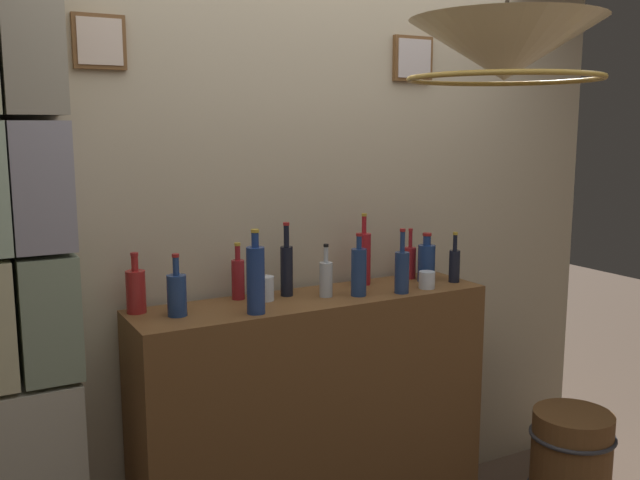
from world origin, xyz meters
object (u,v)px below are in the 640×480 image
at_px(liquor_bottle_vermouth, 136,290).
at_px(liquor_bottle_sherry, 426,262).
at_px(liquor_bottle_tequila, 287,268).
at_px(liquor_bottle_amaro, 256,279).
at_px(liquor_bottle_whiskey, 402,271).
at_px(liquor_bottle_vodka, 359,271).
at_px(liquor_bottle_brandy, 454,264).
at_px(liquor_bottle_rum, 364,258).
at_px(wooden_barrel, 571,463).
at_px(liquor_bottle_mezcal, 326,278).
at_px(glass_tumbler_highball, 427,280).
at_px(liquor_bottle_bourbon, 238,278).
at_px(pendant_lamp, 505,52).
at_px(liquor_bottle_scotch, 410,261).
at_px(glass_tumbler_rocks, 265,288).
at_px(liquor_bottle_gin, 177,294).

distance_m(liquor_bottle_vermouth, liquor_bottle_sherry, 1.31).
relative_size(liquor_bottle_tequila, liquor_bottle_amaro, 0.96).
height_order(liquor_bottle_whiskey, liquor_bottle_amaro, liquor_bottle_amaro).
distance_m(liquor_bottle_vodka, liquor_bottle_brandy, 0.52).
height_order(liquor_bottle_rum, liquor_bottle_sherry, liquor_bottle_rum).
xyz_separation_m(liquor_bottle_vermouth, wooden_barrel, (1.92, -0.46, -0.97)).
height_order(liquor_bottle_rum, liquor_bottle_mezcal, liquor_bottle_rum).
distance_m(liquor_bottle_whiskey, wooden_barrel, 1.31).
relative_size(liquor_bottle_brandy, glass_tumbler_highball, 3.08).
xyz_separation_m(liquor_bottle_amaro, liquor_bottle_sherry, (0.91, 0.13, -0.04)).
height_order(liquor_bottle_rum, liquor_bottle_brandy, liquor_bottle_rum).
bearing_deg(liquor_bottle_brandy, liquor_bottle_tequila, 170.06).
xyz_separation_m(liquor_bottle_rum, liquor_bottle_amaro, (-0.62, -0.22, 0.01)).
distance_m(liquor_bottle_sherry, glass_tumbler_highball, 0.15).
xyz_separation_m(liquor_bottle_whiskey, liquor_bottle_amaro, (-0.68, 0.00, 0.04)).
distance_m(liquor_bottle_vermouth, liquor_bottle_tequila, 0.63).
bearing_deg(liquor_bottle_whiskey, liquor_bottle_bourbon, 159.87).
height_order(liquor_bottle_brandy, glass_tumbler_highball, liquor_bottle_brandy).
xyz_separation_m(liquor_bottle_vodka, pendant_lamp, (0.01, -0.80, 0.82)).
relative_size(liquor_bottle_vodka, liquor_bottle_sherry, 1.19).
distance_m(liquor_bottle_scotch, pendant_lamp, 1.34).
relative_size(liquor_bottle_scotch, wooden_barrel, 0.47).
xyz_separation_m(liquor_bottle_vodka, glass_tumbler_rocks, (-0.38, 0.12, -0.06)).
bearing_deg(liquor_bottle_tequila, liquor_bottle_brandy, -9.94).
distance_m(liquor_bottle_brandy, wooden_barrel, 1.13).
bearing_deg(pendant_lamp, liquor_bottle_scotch, 68.78).
bearing_deg(liquor_bottle_whiskey, liquor_bottle_scotch, 47.17).
bearing_deg(wooden_barrel, liquor_bottle_rum, 153.59).
xyz_separation_m(liquor_bottle_brandy, liquor_bottle_sherry, (-0.10, 0.07, 0.01)).
bearing_deg(liquor_bottle_gin, wooden_barrel, -10.82).
distance_m(liquor_bottle_whiskey, pendant_lamp, 1.13).
distance_m(liquor_bottle_vodka, liquor_bottle_bourbon, 0.50).
relative_size(liquor_bottle_whiskey, wooden_barrel, 0.56).
relative_size(liquor_bottle_mezcal, glass_tumbler_highball, 2.98).
xyz_separation_m(liquor_bottle_whiskey, liquor_bottle_bourbon, (-0.65, 0.24, -0.01)).
height_order(liquor_bottle_scotch, wooden_barrel, liquor_bottle_scotch).
bearing_deg(liquor_bottle_whiskey, glass_tumbler_highball, 6.61).
bearing_deg(liquor_bottle_vodka, liquor_bottle_gin, 175.21).
height_order(liquor_bottle_vermouth, liquor_bottle_whiskey, liquor_bottle_whiskey).
bearing_deg(pendant_lamp, liquor_bottle_sherry, 65.34).
relative_size(liquor_bottle_gin, liquor_bottle_scotch, 1.01).
height_order(liquor_bottle_rum, liquor_bottle_tequila, liquor_bottle_rum).
bearing_deg(liquor_bottle_bourbon, liquor_bottle_tequila, -12.63).
height_order(liquor_bottle_scotch, glass_tumbler_rocks, liquor_bottle_scotch).
height_order(liquor_bottle_tequila, pendant_lamp, pendant_lamp).
bearing_deg(liquor_bottle_vodka, glass_tumbler_highball, -5.32).
bearing_deg(liquor_bottle_gin, liquor_bottle_rum, 6.58).
bearing_deg(liquor_bottle_vodka, liquor_bottle_brandy, 0.92).
relative_size(liquor_bottle_vermouth, liquor_bottle_bourbon, 0.99).
height_order(liquor_bottle_mezcal, glass_tumbler_highball, liquor_bottle_mezcal).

